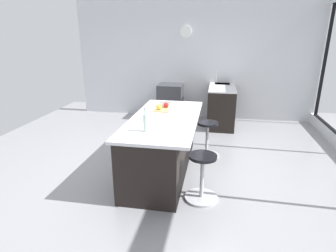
# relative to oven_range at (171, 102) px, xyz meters

# --- Properties ---
(ground_plane) EXTENTS (7.73, 7.73, 0.00)m
(ground_plane) POSITION_rel_oven_range_xyz_m (2.59, 0.51, -0.44)
(ground_plane) COLOR gray
(interior_partition_left) EXTENTS (0.15, 5.95, 2.92)m
(interior_partition_left) POSITION_rel_oven_range_xyz_m (-0.35, 0.51, 1.02)
(interior_partition_left) COLOR silver
(interior_partition_left) RESTS_ON ground_plane
(sink_cabinet) EXTENTS (1.83, 0.60, 1.19)m
(sink_cabinet) POSITION_rel_oven_range_xyz_m (-0.00, 1.26, 0.02)
(sink_cabinet) COLOR black
(sink_cabinet) RESTS_ON ground_plane
(oven_range) EXTENTS (0.60, 0.61, 0.88)m
(oven_range) POSITION_rel_oven_range_xyz_m (0.00, 0.00, 0.00)
(oven_range) COLOR #38383D
(oven_range) RESTS_ON ground_plane
(kitchen_island) EXTENTS (2.20, 0.99, 0.89)m
(kitchen_island) POSITION_rel_oven_range_xyz_m (2.85, 0.35, 0.01)
(kitchen_island) COLOR black
(kitchen_island) RESTS_ON ground_plane
(stool_by_window) EXTENTS (0.44, 0.44, 0.63)m
(stool_by_window) POSITION_rel_oven_range_xyz_m (2.16, 1.02, -0.15)
(stool_by_window) COLOR #B7B7BC
(stool_by_window) RESTS_ON ground_plane
(stool_middle) EXTENTS (0.44, 0.44, 0.63)m
(stool_middle) POSITION_rel_oven_range_xyz_m (3.55, 1.02, -0.15)
(stool_middle) COLOR #B7B7BC
(stool_middle) RESTS_ON ground_plane
(cutting_board) EXTENTS (0.36, 0.24, 0.02)m
(cutting_board) POSITION_rel_oven_range_xyz_m (2.43, 0.29, 0.45)
(cutting_board) COLOR tan
(cutting_board) RESTS_ON kitchen_island
(apple_yellow) EXTENTS (0.09, 0.09, 0.09)m
(apple_yellow) POSITION_rel_oven_range_xyz_m (2.51, 0.25, 0.51)
(apple_yellow) COLOR gold
(apple_yellow) RESTS_ON cutting_board
(apple_red) EXTENTS (0.09, 0.09, 0.09)m
(apple_red) POSITION_rel_oven_range_xyz_m (2.35, 0.33, 0.51)
(apple_red) COLOR red
(apple_red) RESTS_ON cutting_board
(water_bottle) EXTENTS (0.06, 0.06, 0.31)m
(water_bottle) POSITION_rel_oven_range_xyz_m (3.51, 0.28, 0.57)
(water_bottle) COLOR silver
(water_bottle) RESTS_ON kitchen_island
(fruit_bowl) EXTENTS (0.25, 0.25, 0.07)m
(fruit_bowl) POSITION_rel_oven_range_xyz_m (2.21, 0.29, 0.48)
(fruit_bowl) COLOR silver
(fruit_bowl) RESTS_ON kitchen_island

